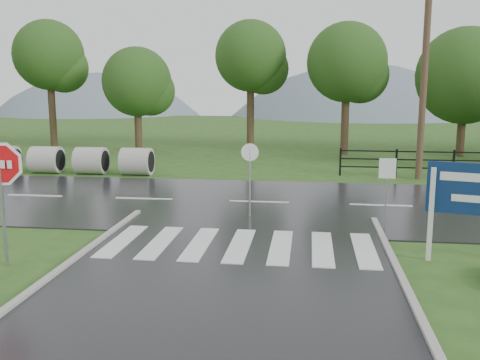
# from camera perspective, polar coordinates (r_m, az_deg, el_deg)

# --- Properties ---
(ground) EXTENTS (120.00, 120.00, 0.00)m
(ground) POSITION_cam_1_polar(r_m,az_deg,el_deg) (8.61, -4.52, -17.08)
(ground) COLOR #2B521B
(ground) RESTS_ON ground
(main_road) EXTENTS (90.00, 8.00, 0.04)m
(main_road) POSITION_cam_1_polar(r_m,az_deg,el_deg) (17.99, 2.04, -2.49)
(main_road) COLOR black
(main_road) RESTS_ON ground
(crosswalk) EXTENTS (6.50, 2.80, 0.02)m
(crosswalk) POSITION_cam_1_polar(r_m,az_deg,el_deg) (13.17, -0.02, -6.96)
(crosswalk) COLOR silver
(crosswalk) RESTS_ON ground
(fence_west) EXTENTS (9.58, 0.08, 1.20)m
(fence_west) POSITION_cam_1_polar(r_m,az_deg,el_deg) (24.48, 21.83, 1.88)
(fence_west) COLOR black
(fence_west) RESTS_ON ground
(hills) EXTENTS (102.00, 48.00, 48.00)m
(hills) POSITION_cam_1_polar(r_m,az_deg,el_deg) (75.07, 8.60, -5.00)
(hills) COLOR slate
(hills) RESTS_ON ground
(treeline) EXTENTS (83.20, 5.20, 10.00)m
(treeline) POSITION_cam_1_polar(r_m,az_deg,el_deg) (31.73, 6.22, 2.97)
(treeline) COLOR #204615
(treeline) RESTS_ON ground
(culvert_pipes) EXTENTS (11.80, 1.20, 1.20)m
(culvert_pipes) POSITION_cam_1_polar(r_m,az_deg,el_deg) (26.06, -21.99, 2.06)
(culvert_pipes) COLOR #9E9B93
(culvert_pipes) RESTS_ON ground
(stop_sign) EXTENTS (1.25, 0.36, 2.91)m
(stop_sign) POSITION_cam_1_polar(r_m,az_deg,el_deg) (12.54, -24.21, 0.42)
(stop_sign) COLOR #939399
(stop_sign) RESTS_ON ground
(reg_sign_small) EXTENTS (0.44, 0.06, 2.00)m
(reg_sign_small) POSITION_cam_1_polar(r_m,az_deg,el_deg) (14.84, 15.40, 0.07)
(reg_sign_small) COLOR #939399
(reg_sign_small) RESTS_ON ground
(reg_sign_round) EXTENTS (0.52, 0.08, 2.24)m
(reg_sign_round) POSITION_cam_1_polar(r_m,az_deg,el_deg) (15.78, 1.06, 0.96)
(reg_sign_round) COLOR #939399
(reg_sign_round) RESTS_ON ground
(utility_pole_east) EXTENTS (1.47, 0.28, 8.26)m
(utility_pole_east) POSITION_cam_1_polar(r_m,az_deg,el_deg) (23.44, 19.05, 10.26)
(utility_pole_east) COLOR #473523
(utility_pole_east) RESTS_ON ground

